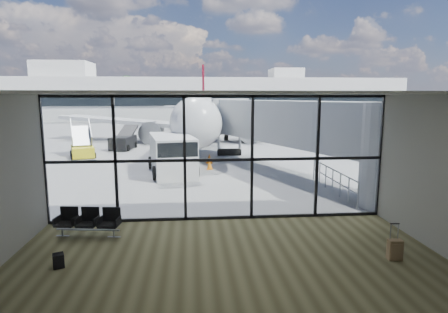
{
  "coord_description": "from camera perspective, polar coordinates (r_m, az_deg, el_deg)",
  "views": [
    {
      "loc": [
        -0.94,
        -13.09,
        4.41
      ],
      "look_at": [
        0.45,
        3.0,
        1.84
      ],
      "focal_mm": 30.0,
      "sensor_mm": 36.0,
      "label": 1
    }
  ],
  "objects": [
    {
      "name": "seating_row",
      "position": [
        12.9,
        -19.89,
        -9.15
      ],
      "size": [
        2.04,
        0.84,
        0.91
      ],
      "rotation": [
        0.0,
        0.0,
        -0.15
      ],
      "color": "gray",
      "rests_on": "ground"
    },
    {
      "name": "apron_railing",
      "position": [
        18.21,
        16.23,
        -3.01
      ],
      "size": [
        0.06,
        5.46,
        1.11
      ],
      "color": "gray",
      "rests_on": "ground"
    },
    {
      "name": "tree_2",
      "position": [
        90.94,
        -25.95,
        9.08
      ],
      "size": [
        6.27,
        6.27,
        9.03
      ],
      "color": "#382619",
      "rests_on": "ground"
    },
    {
      "name": "tree_5",
      "position": [
        86.26,
        -14.56,
        9.74
      ],
      "size": [
        6.27,
        6.27,
        9.03
      ],
      "color": "#382619",
      "rests_on": "ground"
    },
    {
      "name": "mobile_stairs",
      "position": [
        29.77,
        -20.75,
        0.97
      ],
      "size": [
        2.39,
        3.43,
        2.2
      ],
      "rotation": [
        0.0,
        0.0,
        0.33
      ],
      "color": "gold",
      "rests_on": "ground"
    },
    {
      "name": "airliner",
      "position": [
        39.16,
        -3.5,
        6.51
      ],
      "size": [
        29.55,
        34.24,
        8.82
      ],
      "rotation": [
        0.0,
        0.0,
        -0.05
      ],
      "color": "silver",
      "rests_on": "ground"
    },
    {
      "name": "tree_1",
      "position": [
        93.22,
        -29.41,
        8.42
      ],
      "size": [
        5.61,
        5.61,
        8.07
      ],
      "color": "#382619",
      "rests_on": "ground"
    },
    {
      "name": "backpack",
      "position": [
        10.96,
        -23.9,
        -14.38
      ],
      "size": [
        0.32,
        0.32,
        0.41
      ],
      "rotation": [
        0.0,
        0.0,
        0.39
      ],
      "color": "black",
      "rests_on": "ground"
    },
    {
      "name": "tree_4",
      "position": [
        87.43,
        -18.47,
        9.15
      ],
      "size": [
        5.61,
        5.61,
        8.07
      ],
      "color": "#382619",
      "rests_on": "ground"
    },
    {
      "name": "far_terminal",
      "position": [
        75.06,
        -4.75,
        8.87
      ],
      "size": [
        80.0,
        12.2,
        11.0
      ],
      "color": "silver",
      "rests_on": "ground"
    },
    {
      "name": "tree_3",
      "position": [
        88.99,
        -22.25,
        8.53
      ],
      "size": [
        4.95,
        4.95,
        7.12
      ],
      "color": "#382619",
      "rests_on": "ground"
    },
    {
      "name": "traffic_cone_a",
      "position": [
        25.22,
        -2.26,
        -0.34
      ],
      "size": [
        0.44,
        0.44,
        0.63
      ],
      "color": "#DB640B",
      "rests_on": "ground"
    },
    {
      "name": "traffic_cone_c",
      "position": [
        30.37,
        -4.4,
        1.27
      ],
      "size": [
        0.46,
        0.46,
        0.65
      ],
      "color": "#DA3E0B",
      "rests_on": "ground"
    },
    {
      "name": "glass_curtain_wall",
      "position": [
        13.3,
        -0.83,
        -0.31
      ],
      "size": [
        12.1,
        0.12,
        4.5
      ],
      "color": "white",
      "rests_on": "ground"
    },
    {
      "name": "lounge_shell",
      "position": [
        8.53,
        1.5,
        -2.87
      ],
      "size": [
        12.02,
        8.01,
        4.51
      ],
      "color": "brown",
      "rests_on": "ground"
    },
    {
      "name": "ground",
      "position": [
        53.28,
        -3.94,
        4.28
      ],
      "size": [
        220.0,
        220.0,
        0.0
      ],
      "primitive_type": "plane",
      "color": "slate",
      "rests_on": "ground"
    },
    {
      "name": "belt_loader",
      "position": [
        33.13,
        -15.05,
        2.22
      ],
      "size": [
        2.06,
        4.35,
        1.93
      ],
      "rotation": [
        0.0,
        0.0,
        -0.14
      ],
      "color": "black",
      "rests_on": "ground"
    },
    {
      "name": "service_van",
      "position": [
        21.84,
        -7.89,
        0.34
      ],
      "size": [
        3.16,
        5.4,
        2.21
      ],
      "rotation": [
        0.0,
        0.0,
        0.18
      ],
      "color": "silver",
      "rests_on": "ground"
    },
    {
      "name": "traffic_cone_b",
      "position": [
        23.07,
        -2.21,
        -1.33
      ],
      "size": [
        0.38,
        0.38,
        0.54
      ],
      "color": "orange",
      "rests_on": "ground"
    },
    {
      "name": "jet_bridge",
      "position": [
        21.06,
        11.2,
        4.38
      ],
      "size": [
        8.0,
        16.5,
        4.33
      ],
      "color": "#ABAEB0",
      "rests_on": "ground"
    },
    {
      "name": "suitcase",
      "position": [
        11.48,
        24.61,
        -12.77
      ],
      "size": [
        0.39,
        0.3,
        1.01
      ],
      "rotation": [
        0.0,
        0.0,
        -0.07
      ],
      "color": "olive",
      "rests_on": "ground"
    }
  ]
}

